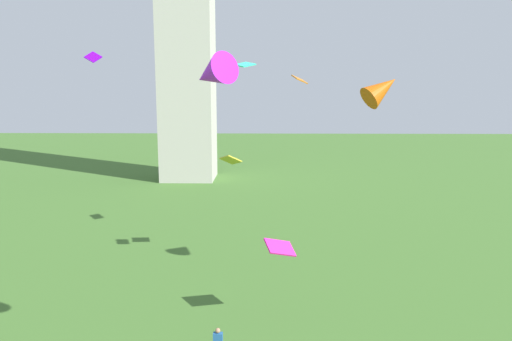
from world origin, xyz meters
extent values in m
cube|color=#B7B2A8|center=(-12.14, 58.65, 21.62)|extent=(6.69, 6.69, 43.24)
cube|color=#235693|center=(-4.19, 15.32, 1.07)|extent=(0.42, 0.25, 0.61)
sphere|color=#A37556|center=(-4.19, 15.32, 1.49)|extent=(0.22, 0.22, 0.22)
cube|color=orange|center=(-0.18, 24.02, 12.44)|extent=(0.94, 1.25, 0.56)
cone|color=#C45009|center=(4.25, 22.65, 11.92)|extent=(2.71, 2.11, 2.22)
cone|color=#A317DF|center=(-4.01, 12.79, 12.50)|extent=(2.09, 2.15, 1.52)
cube|color=#31EBBD|center=(-3.60, 30.69, 13.56)|extent=(1.63, 1.76, 0.47)
cube|color=#7205DC|center=(-12.97, 26.64, 13.86)|extent=(1.25, 1.00, 0.77)
cube|color=#EB2398|center=(-1.38, 18.94, 4.09)|extent=(1.67, 1.60, 0.94)
cube|color=gold|center=(-4.48, 27.97, 7.15)|extent=(1.63, 1.68, 0.90)
camera|label=1|loc=(-2.12, -4.53, 12.10)|focal=34.28mm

